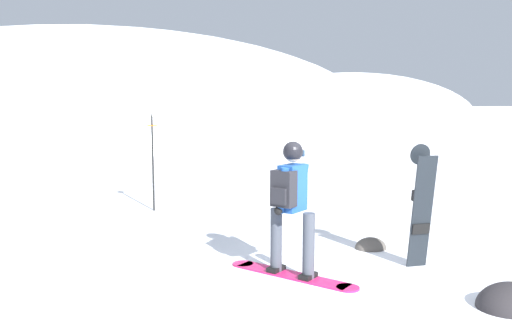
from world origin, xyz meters
TOP-DOWN VIEW (x-y plane):
  - ground_plane at (0.00, 0.00)m, footprint 300.00×300.00m
  - ridge_peak_main at (-3.71, 32.84)m, footprint 39.27×35.35m
  - ridge_peak_far at (20.38, 45.11)m, footprint 25.55×22.99m
  - snowboarder_main at (-0.52, 0.48)m, footprint 1.27×1.48m
  - spare_snowboard at (1.25, 0.41)m, footprint 0.28×0.23m
  - piste_marker_near at (-1.93, 5.03)m, footprint 0.20×0.20m
  - rock_dark at (1.05, 1.41)m, footprint 0.48×0.41m
  - rock_mid at (1.47, -1.07)m, footprint 0.77×0.66m

SIDE VIEW (x-z plane):
  - ground_plane at x=0.00m, z-range 0.00..0.00m
  - ridge_peak_main at x=-3.71m, z-range -6.90..6.90m
  - ridge_peak_far at x=20.38m, z-range -4.95..4.95m
  - rock_dark at x=1.05m, z-range -0.17..0.17m
  - rock_mid at x=1.47m, z-range -0.27..0.27m
  - spare_snowboard at x=1.25m, z-range 0.01..1.66m
  - snowboarder_main at x=-0.52m, z-range 0.06..1.78m
  - piste_marker_near at x=-1.93m, z-range 0.14..2.11m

